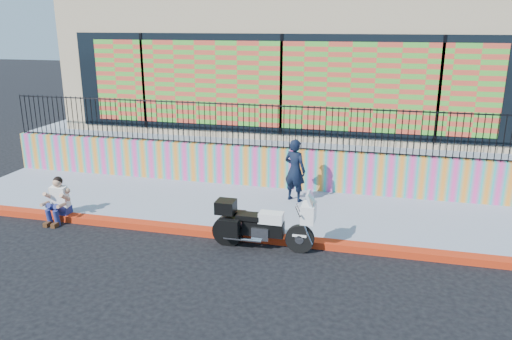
% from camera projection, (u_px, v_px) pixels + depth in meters
% --- Properties ---
extents(ground, '(90.00, 90.00, 0.00)m').
position_uv_depth(ground, '(242.00, 239.00, 10.92)').
color(ground, black).
rests_on(ground, ground).
extents(red_curb, '(16.00, 0.30, 0.15)m').
position_uv_depth(red_curb, '(242.00, 235.00, 10.90)').
color(red_curb, '#B9280D').
rests_on(red_curb, ground).
extents(sidewalk, '(16.00, 3.00, 0.15)m').
position_uv_depth(sidewalk, '(260.00, 209.00, 12.43)').
color(sidewalk, '#858E9F').
rests_on(sidewalk, ground).
extents(mural_wall, '(16.00, 0.20, 1.10)m').
position_uv_depth(mural_wall, '(274.00, 168.00, 13.74)').
color(mural_wall, '#EF3F98').
rests_on(mural_wall, sidewalk).
extents(metal_fence, '(15.80, 0.04, 1.20)m').
position_uv_depth(metal_fence, '(274.00, 127.00, 13.41)').
color(metal_fence, black).
rests_on(metal_fence, mural_wall).
extents(elevated_platform, '(16.00, 10.00, 1.25)m').
position_uv_depth(elevated_platform, '(303.00, 132.00, 18.50)').
color(elevated_platform, '#858E9F').
rests_on(elevated_platform, ground).
extents(storefront_building, '(14.00, 8.06, 4.00)m').
position_uv_depth(storefront_building, '(304.00, 60.00, 17.55)').
color(storefront_building, tan).
rests_on(storefront_building, elevated_platform).
extents(police_motorcycle, '(2.12, 0.70, 1.32)m').
position_uv_depth(police_motorcycle, '(262.00, 223.00, 10.32)').
color(police_motorcycle, black).
rests_on(police_motorcycle, ground).
extents(police_officer, '(0.69, 0.58, 1.61)m').
position_uv_depth(police_officer, '(295.00, 170.00, 12.60)').
color(police_officer, black).
rests_on(police_officer, sidewalk).
extents(seated_man, '(0.54, 0.71, 1.06)m').
position_uv_depth(seated_man, '(57.00, 204.00, 11.69)').
color(seated_man, navy).
rests_on(seated_man, ground).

